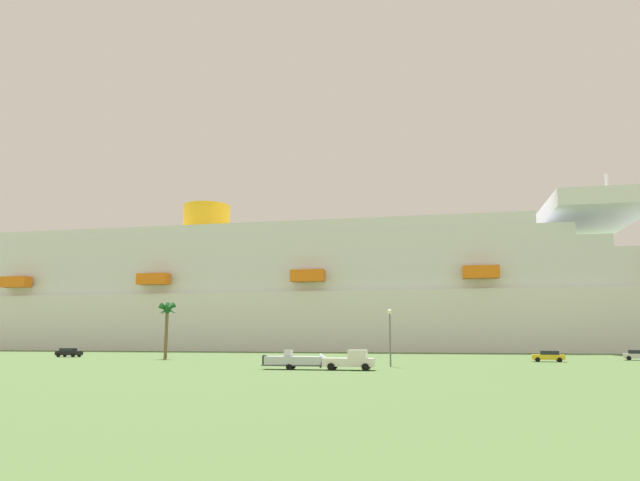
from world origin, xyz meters
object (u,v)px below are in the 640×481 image
at_px(cruise_ship, 339,300).
at_px(small_boat_on_trailer, 299,361).
at_px(palm_tree, 167,314).
at_px(parked_car_black_coupe, 69,352).
at_px(parked_car_silver_sedan, 639,355).
at_px(pickup_truck, 351,360).
at_px(street_lamp, 390,328).
at_px(parked_car_yellow_taxi, 548,356).

relative_size(cruise_ship, small_boat_on_trailer, 30.45).
distance_m(palm_tree, parked_car_black_coupe, 22.10).
xyz_separation_m(palm_tree, parked_car_silver_sedan, (73.82, 12.35, -6.43)).
height_order(pickup_truck, small_boat_on_trailer, pickup_truck).
relative_size(street_lamp, parked_car_black_coupe, 1.54).
bearing_deg(street_lamp, pickup_truck, -111.61).
distance_m(pickup_truck, parked_car_silver_sedan, 52.33).
height_order(cruise_ship, parked_car_black_coupe, cruise_ship).
height_order(pickup_truck, street_lamp, street_lamp).
distance_m(street_lamp, parked_car_silver_sedan, 44.56).
distance_m(small_boat_on_trailer, parked_car_yellow_taxi, 40.61).
bearing_deg(parked_car_black_coupe, small_boat_on_trailer, -28.02).
distance_m(small_boat_on_trailer, palm_tree, 39.14).
height_order(pickup_truck, parked_car_silver_sedan, pickup_truck).
height_order(parked_car_black_coupe, parked_car_yellow_taxi, same).
bearing_deg(parked_car_silver_sedan, cruise_ship, 138.57).
bearing_deg(cruise_ship, small_boat_on_trailer, -80.38).
bearing_deg(parked_car_black_coupe, parked_car_silver_sedan, 5.59).
xyz_separation_m(palm_tree, parked_car_yellow_taxi, (59.75, 3.72, -6.43)).
distance_m(cruise_ship, parked_car_black_coupe, 71.99).
bearing_deg(cruise_ship, parked_car_yellow_taxi, -53.58).
bearing_deg(parked_car_yellow_taxi, street_lamp, -136.75).
xyz_separation_m(small_boat_on_trailer, parked_car_black_coupe, (-51.10, 27.20, -0.13)).
bearing_deg(palm_tree, cruise_ship, 76.62).
height_order(small_boat_on_trailer, street_lamp, street_lamp).
bearing_deg(parked_car_black_coupe, pickup_truck, -25.29).
height_order(street_lamp, parked_car_silver_sedan, street_lamp).
bearing_deg(small_boat_on_trailer, parked_car_silver_sedan, 39.88).
relative_size(street_lamp, parked_car_yellow_taxi, 1.53).
bearing_deg(street_lamp, parked_car_black_coupe, 162.82).
relative_size(pickup_truck, parked_car_yellow_taxi, 1.25).
relative_size(small_boat_on_trailer, parked_car_yellow_taxi, 1.97).
bearing_deg(parked_car_silver_sedan, pickup_truck, -136.29).
height_order(palm_tree, parked_car_yellow_taxi, palm_tree).
height_order(street_lamp, parked_car_yellow_taxi, street_lamp).
relative_size(parked_car_silver_sedan, parked_car_yellow_taxi, 1.02).
relative_size(palm_tree, street_lamp, 1.34).
bearing_deg(palm_tree, parked_car_black_coupe, 171.63).
bearing_deg(small_boat_on_trailer, palm_tree, 141.37).
distance_m(cruise_ship, parked_car_silver_sedan, 79.14).
relative_size(pickup_truck, palm_tree, 0.61).
height_order(small_boat_on_trailer, palm_tree, palm_tree).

